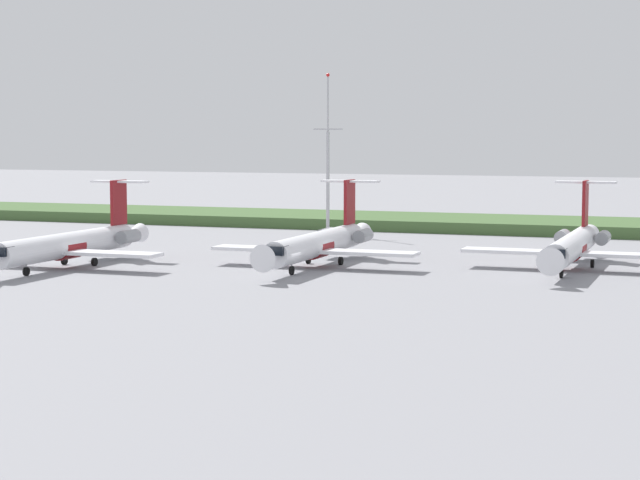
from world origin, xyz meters
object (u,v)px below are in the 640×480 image
object	(u,v)px
regional_jet_nearest	(70,244)
antenna_mast	(328,167)
regional_jet_third	(573,245)
regional_jet_second	(319,243)

from	to	relation	value
regional_jet_nearest	antenna_mast	size ratio (longest dim) A/B	1.35
regional_jet_third	regional_jet_second	bearing A→B (deg)	-165.30
regional_jet_nearest	regional_jet_third	size ratio (longest dim) A/B	1.00
regional_jet_third	antenna_mast	size ratio (longest dim) A/B	1.35
regional_jet_nearest	antenna_mast	bearing A→B (deg)	76.09
antenna_mast	regional_jet_second	bearing A→B (deg)	-71.67
regional_jet_third	antenna_mast	xyz separation A→B (m)	(-38.98, 31.78, 7.00)
regional_jet_second	antenna_mast	distance (m)	41.30
regional_jet_nearest	regional_jet_third	world-z (taller)	same
regional_jet_nearest	antenna_mast	world-z (taller)	antenna_mast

